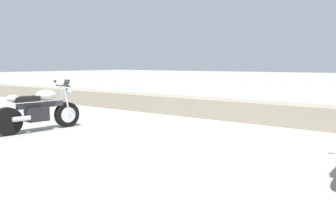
% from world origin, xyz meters
% --- Properties ---
extents(ground_plane, '(120.00, 120.00, 0.00)m').
position_xyz_m(ground_plane, '(0.00, 0.00, 0.00)').
color(ground_plane, '#A3A099').
extents(stone_wall, '(36.00, 0.80, 0.55)m').
position_xyz_m(stone_wall, '(0.00, 4.80, 0.28)').
color(stone_wall, gray).
rests_on(stone_wall, ground).
extents(motorcycle_silver_near_left, '(0.67, 2.06, 1.18)m').
position_xyz_m(motorcycle_silver_near_left, '(-3.74, 0.60, 0.49)').
color(motorcycle_silver_near_left, black).
rests_on(motorcycle_silver_near_left, ground).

